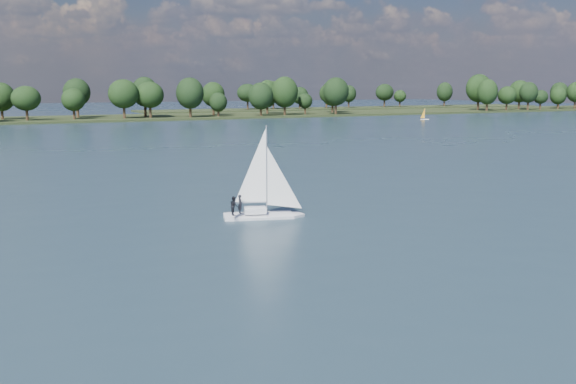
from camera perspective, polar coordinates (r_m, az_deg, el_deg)
The scene contains 6 objects.
ground at distance 116.90m, azimuth -17.61°, elevation 3.43°, with size 700.00×700.00×0.00m, color #233342.
far_shore at distance 227.86m, azimuth -22.38°, elevation 5.85°, with size 660.00×40.00×1.50m, color black.
far_shore_back at distance 328.17m, azimuth 6.04°, elevation 7.36°, with size 220.00×30.00×1.40m, color black.
sailboat at distance 54.75m, azimuth -2.59°, elevation 0.03°, with size 6.58×3.49×8.35m.
dinghy_orange at distance 225.61m, azimuth 12.06°, elevation 6.58°, with size 2.90×2.03×4.31m.
treeline at distance 223.61m, azimuth -23.87°, elevation 7.79°, with size 562.79×73.76×18.01m.
Camera 1 is at (-19.06, -14.79, 11.21)m, focal length 40.00 mm.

